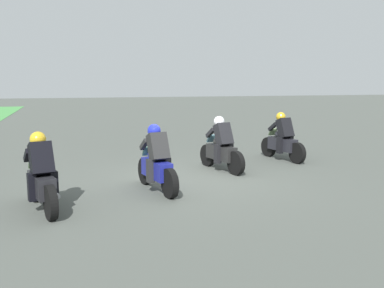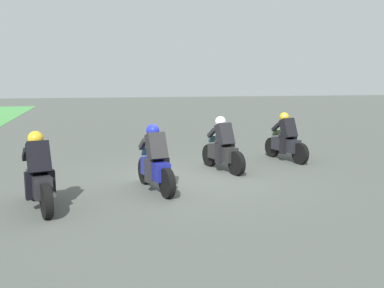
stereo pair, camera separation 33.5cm
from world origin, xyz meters
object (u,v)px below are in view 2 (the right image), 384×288
Objects in this scene: rider_lane_b at (223,148)px; rider_lane_c at (155,163)px; rider_lane_a at (286,141)px; rider_lane_d at (39,177)px.

rider_lane_c is (-1.65, 2.19, 0.00)m from rider_lane_b.
rider_lane_a is 7.78m from rider_lane_d.
rider_lane_a is 1.01× the size of rider_lane_d.
rider_lane_d is (-0.76, 2.41, 0.00)m from rider_lane_c.
rider_lane_c is 1.01× the size of rider_lane_d.
rider_lane_b is at bearing -63.81° from rider_lane_c.
rider_lane_a is 1.01× the size of rider_lane_b.
rider_lane_a is at bearing -71.68° from rider_lane_c.
rider_lane_c and rider_lane_d have the same top height.
rider_lane_b is 1.00× the size of rider_lane_d.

